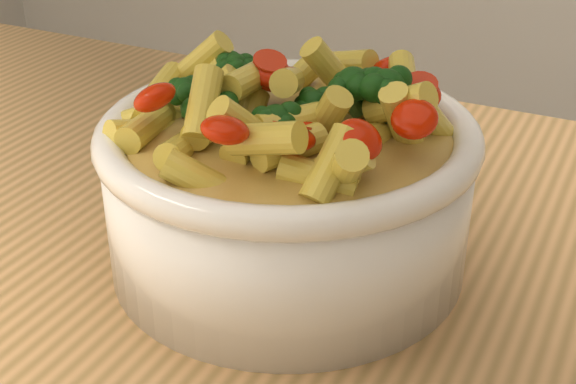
% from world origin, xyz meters
% --- Properties ---
extents(serving_bowl, '(0.24, 0.24, 0.10)m').
position_xyz_m(serving_bowl, '(0.11, 0.08, 0.95)').
color(serving_bowl, white).
rests_on(serving_bowl, table).
extents(pasta_salad, '(0.19, 0.19, 0.04)m').
position_xyz_m(pasta_salad, '(0.11, 0.08, 1.02)').
color(pasta_salad, '#DEC546').
rests_on(pasta_salad, serving_bowl).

